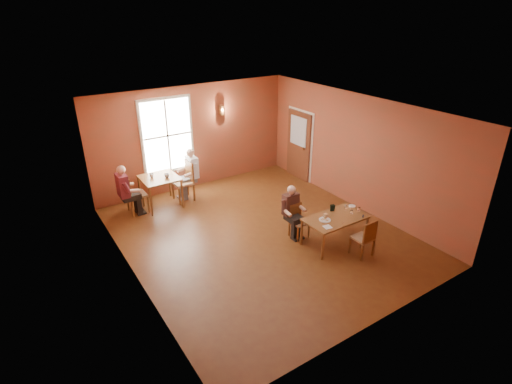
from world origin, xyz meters
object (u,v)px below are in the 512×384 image
second_table (161,192)px  diner_white (183,177)px  main_table (334,230)px  chair_diner_main (299,222)px  chair_empty (363,237)px  chair_diner_maroon (137,194)px  diner_main (300,214)px  chair_diner_white (183,182)px  diner_maroon (135,188)px

second_table → diner_white: diner_white is taller
main_table → chair_diner_main: 0.82m
chair_empty → chair_diner_maroon: size_ratio=0.84×
diner_main → chair_diner_white: (-1.45, 3.35, -0.05)m
chair_diner_main → second_table: (-2.10, 3.32, 0.01)m
main_table → diner_maroon: bearing=129.6°
diner_maroon → diner_white: bearing=90.0°
chair_diner_white → diner_maroon: 1.34m
diner_maroon → chair_diner_white: bearing=90.0°
main_table → diner_maroon: (-3.28, 3.97, 0.35)m
main_table → chair_empty: 0.71m
main_table → chair_diner_maroon: size_ratio=1.35×
second_table → chair_diner_maroon: chair_diner_maroon is taller
chair_diner_main → chair_diner_white: chair_diner_white is taller
diner_maroon → chair_diner_main: bearing=40.0°
main_table → chair_diner_main: size_ratio=1.74×
chair_diner_white → second_table: bearing=90.0°
chair_empty → chair_diner_maroon: chair_diner_maroon is taller
main_table → diner_main: bearing=128.9°
chair_diner_main → diner_maroon: bearing=-50.0°
chair_empty → chair_diner_maroon: 5.77m
second_table → diner_white: 0.73m
chair_diner_main → chair_diner_maroon: (-2.75, 3.32, 0.12)m
chair_diner_main → diner_main: diner_main is taller
diner_main → second_table: (-2.10, 3.35, -0.19)m
diner_white → diner_maroon: diner_white is taller
chair_empty → diner_white: bearing=113.0°
diner_main → diner_white: size_ratio=0.88×
chair_diner_main → diner_white: bearing=-66.8°
chair_diner_maroon → diner_white: bearing=90.0°
chair_diner_main → chair_diner_maroon: bearing=-50.3°
chair_diner_main → chair_empty: chair_empty is taller
chair_diner_maroon → main_table: bearing=39.4°
chair_diner_white → diner_white: diner_white is taller
diner_main → diner_white: diner_white is taller
chair_diner_white → diner_maroon: bearing=90.0°
chair_empty → diner_maroon: bearing=125.3°
main_table → chair_diner_main: (-0.50, 0.65, 0.07)m
chair_diner_main → diner_white: (-1.42, 3.32, 0.28)m
diner_white → diner_maroon: 1.36m
main_table → chair_diner_maroon: chair_diner_maroon is taller
diner_main → chair_diner_maroon: size_ratio=1.16×
chair_empty → diner_white: 5.10m
diner_main → diner_white: 3.64m
chair_diner_main → diner_main: bearing=90.0°
diner_maroon → chair_diner_maroon: bearing=90.0°
diner_main → diner_white: (-1.42, 3.35, 0.08)m
diner_main → chair_empty: size_ratio=1.38×
diner_main → chair_diner_white: 3.65m
chair_diner_white → chair_diner_main: bearing=-156.4°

